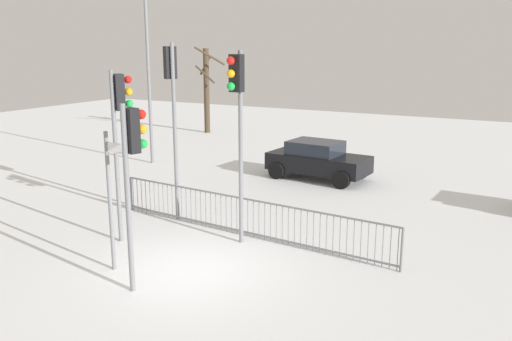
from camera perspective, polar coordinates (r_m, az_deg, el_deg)
name	(u,v)px	position (r m, az deg, el deg)	size (l,w,h in m)	color
ground_plane	(191,270)	(12.57, -6.97, -10.50)	(60.00, 60.00, 0.00)	white
traffic_light_rear_left	(132,155)	(11.01, -13.06, 1.59)	(0.37, 0.55, 3.93)	slate
traffic_light_foreground_left	(237,105)	(13.20, -2.00, 6.95)	(0.33, 0.57, 4.92)	slate
traffic_light_foreground_right	(172,92)	(15.56, -8.98, 8.21)	(0.52, 0.42, 5.10)	slate
traffic_light_rear_right	(119,118)	(13.94, -14.32, 5.47)	(0.42, 0.51, 4.44)	slate
direction_sign_post	(112,194)	(12.34, -15.12, -2.48)	(0.79, 0.09, 3.21)	slate
pedestrian_guard_railing	(245,217)	(14.40, -1.18, -4.92)	(8.60, 0.77, 1.07)	slate
car_black_far	(318,159)	(20.62, 6.57, 1.18)	(3.93, 2.19, 1.47)	black
street_lamp	(148,53)	(23.39, -11.46, 12.12)	(0.36, 0.36, 7.81)	slate
bare_tree_left	(207,88)	(31.49, -5.28, 8.70)	(1.75, 1.75, 4.96)	#473828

